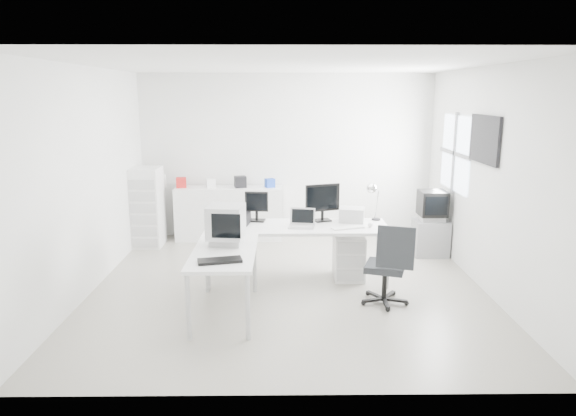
{
  "coord_description": "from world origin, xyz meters",
  "views": [
    {
      "loc": [
        -0.07,
        -6.34,
        2.46
      ],
      "look_at": [
        0.0,
        0.2,
        1.0
      ],
      "focal_mm": 32.0,
      "sensor_mm": 36.0,
      "label": 1
    }
  ],
  "objects_px": {
    "laser_printer": "(352,215)",
    "drawer_pedestal": "(349,257)",
    "crt_monitor": "(226,223)",
    "filing_cabinet": "(148,207)",
    "office_chair": "(385,263)",
    "crt_tv": "(432,206)",
    "inkjet_printer": "(234,219)",
    "side_desk": "(225,282)",
    "sideboard": "(229,213)",
    "laptop": "(301,219)",
    "tv_cabinet": "(430,238)",
    "lcd_monitor_large": "(323,203)",
    "main_desk": "(297,253)",
    "lcd_monitor_small": "(257,207)"
  },
  "relations": [
    {
      "from": "laptop",
      "to": "tv_cabinet",
      "type": "bearing_deg",
      "value": 38.9
    },
    {
      "from": "drawer_pedestal",
      "to": "filing_cabinet",
      "type": "relative_size",
      "value": 0.46
    },
    {
      "from": "laser_printer",
      "to": "crt_monitor",
      "type": "distance_m",
      "value": 1.93
    },
    {
      "from": "crt_monitor",
      "to": "filing_cabinet",
      "type": "height_order",
      "value": "filing_cabinet"
    },
    {
      "from": "inkjet_printer",
      "to": "crt_tv",
      "type": "bearing_deg",
      "value": 25.49
    },
    {
      "from": "lcd_monitor_large",
      "to": "laser_printer",
      "type": "height_order",
      "value": "lcd_monitor_large"
    },
    {
      "from": "laser_printer",
      "to": "office_chair",
      "type": "relative_size",
      "value": 0.33
    },
    {
      "from": "laser_printer",
      "to": "tv_cabinet",
      "type": "height_order",
      "value": "laser_printer"
    },
    {
      "from": "drawer_pedestal",
      "to": "sideboard",
      "type": "xyz_separation_m",
      "value": [
        -1.81,
        1.94,
        0.15
      ]
    },
    {
      "from": "lcd_monitor_large",
      "to": "laser_printer",
      "type": "distance_m",
      "value": 0.43
    },
    {
      "from": "office_chair",
      "to": "crt_tv",
      "type": "height_order",
      "value": "crt_tv"
    },
    {
      "from": "laser_printer",
      "to": "sideboard",
      "type": "distance_m",
      "value": 2.6
    },
    {
      "from": "filing_cabinet",
      "to": "laptop",
      "type": "bearing_deg",
      "value": -35.08
    },
    {
      "from": "laser_printer",
      "to": "drawer_pedestal",
      "type": "bearing_deg",
      "value": -95.45
    },
    {
      "from": "side_desk",
      "to": "lcd_monitor_large",
      "type": "relative_size",
      "value": 2.74
    },
    {
      "from": "laser_printer",
      "to": "sideboard",
      "type": "height_order",
      "value": "laser_printer"
    },
    {
      "from": "laser_printer",
      "to": "filing_cabinet",
      "type": "height_order",
      "value": "filing_cabinet"
    },
    {
      "from": "side_desk",
      "to": "sideboard",
      "type": "xyz_separation_m",
      "value": [
        -0.26,
        3.09,
        0.08
      ]
    },
    {
      "from": "drawer_pedestal",
      "to": "tv_cabinet",
      "type": "distance_m",
      "value": 1.71
    },
    {
      "from": "crt_tv",
      "to": "lcd_monitor_large",
      "type": "bearing_deg",
      "value": -155.59
    },
    {
      "from": "lcd_monitor_large",
      "to": "laser_printer",
      "type": "bearing_deg",
      "value": -23.49
    },
    {
      "from": "tv_cabinet",
      "to": "inkjet_printer",
      "type": "bearing_deg",
      "value": -162.26
    },
    {
      "from": "drawer_pedestal",
      "to": "office_chair",
      "type": "bearing_deg",
      "value": -69.69
    },
    {
      "from": "side_desk",
      "to": "inkjet_printer",
      "type": "relative_size",
      "value": 3.42
    },
    {
      "from": "laser_printer",
      "to": "tv_cabinet",
      "type": "xyz_separation_m",
      "value": [
        1.35,
        0.82,
        -0.57
      ]
    },
    {
      "from": "tv_cabinet",
      "to": "crt_tv",
      "type": "height_order",
      "value": "crt_tv"
    },
    {
      "from": "inkjet_printer",
      "to": "crt_tv",
      "type": "relative_size",
      "value": 0.82
    },
    {
      "from": "laser_printer",
      "to": "crt_tv",
      "type": "bearing_deg",
      "value": 42.37
    },
    {
      "from": "drawer_pedestal",
      "to": "sideboard",
      "type": "bearing_deg",
      "value": 133.0
    },
    {
      "from": "crt_monitor",
      "to": "crt_tv",
      "type": "relative_size",
      "value": 1.0
    },
    {
      "from": "office_chair",
      "to": "side_desk",
      "type": "bearing_deg",
      "value": -152.49
    },
    {
      "from": "laptop",
      "to": "tv_cabinet",
      "type": "xyz_separation_m",
      "value": [
        2.05,
        1.14,
        -0.59
      ]
    },
    {
      "from": "inkjet_printer",
      "to": "office_chair",
      "type": "height_order",
      "value": "office_chair"
    },
    {
      "from": "office_chair",
      "to": "inkjet_printer",
      "type": "bearing_deg",
      "value": 172.78
    },
    {
      "from": "lcd_monitor_large",
      "to": "filing_cabinet",
      "type": "height_order",
      "value": "filing_cabinet"
    },
    {
      "from": "main_desk",
      "to": "drawer_pedestal",
      "type": "distance_m",
      "value": 0.71
    },
    {
      "from": "office_chair",
      "to": "sideboard",
      "type": "bearing_deg",
      "value": 146.06
    },
    {
      "from": "crt_tv",
      "to": "sideboard",
      "type": "height_order",
      "value": "crt_tv"
    },
    {
      "from": "lcd_monitor_large",
      "to": "sideboard",
      "type": "height_order",
      "value": "lcd_monitor_large"
    },
    {
      "from": "side_desk",
      "to": "inkjet_printer",
      "type": "distance_m",
      "value": 1.28
    },
    {
      "from": "lcd_monitor_small",
      "to": "crt_monitor",
      "type": "height_order",
      "value": "crt_monitor"
    },
    {
      "from": "laptop",
      "to": "crt_tv",
      "type": "relative_size",
      "value": 0.72
    },
    {
      "from": "office_chair",
      "to": "filing_cabinet",
      "type": "distance_m",
      "value": 4.21
    },
    {
      "from": "laptop",
      "to": "crt_monitor",
      "type": "bearing_deg",
      "value": -130.47
    },
    {
      "from": "office_chair",
      "to": "lcd_monitor_small",
      "type": "bearing_deg",
      "value": 164.7
    },
    {
      "from": "main_desk",
      "to": "lcd_monitor_small",
      "type": "height_order",
      "value": "lcd_monitor_small"
    },
    {
      "from": "laptop",
      "to": "office_chair",
      "type": "xyz_separation_m",
      "value": [
        0.97,
        -0.72,
        -0.37
      ]
    },
    {
      "from": "crt_tv",
      "to": "laser_printer",
      "type": "bearing_deg",
      "value": -148.57
    },
    {
      "from": "side_desk",
      "to": "laser_printer",
      "type": "height_order",
      "value": "laser_printer"
    },
    {
      "from": "drawer_pedestal",
      "to": "inkjet_printer",
      "type": "relative_size",
      "value": 1.47
    }
  ]
}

